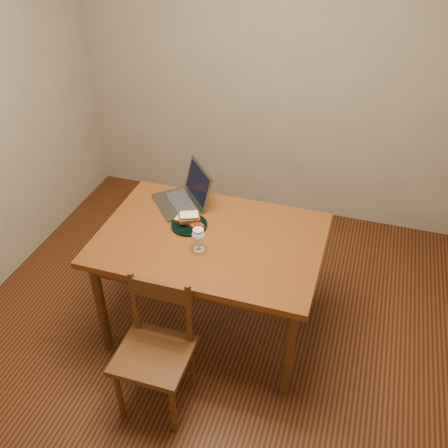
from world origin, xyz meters
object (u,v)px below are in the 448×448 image
(chair, at_px, (155,346))
(milk_glass, at_px, (199,240))
(table, at_px, (210,248))
(laptop, at_px, (187,194))
(plate, at_px, (189,225))

(chair, height_order, milk_glass, milk_glass)
(table, distance_m, chair, 0.66)
(laptop, bearing_deg, chair, -31.71)
(chair, distance_m, milk_glass, 0.61)
(table, height_order, chair, chair)
(plate, height_order, laptop, laptop)
(milk_glass, bearing_deg, plate, 124.43)
(chair, relative_size, laptop, 0.92)
(chair, height_order, plate, chair)
(chair, distance_m, plate, 0.74)
(chair, relative_size, milk_glass, 2.88)
(plate, bearing_deg, chair, -85.92)
(table, xyz_separation_m, milk_glass, (-0.02, -0.13, 0.16))
(table, relative_size, plate, 5.99)
(table, distance_m, plate, 0.19)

